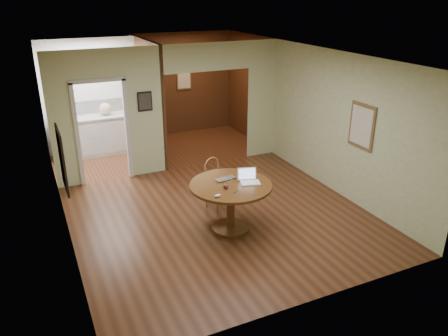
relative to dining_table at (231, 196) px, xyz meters
name	(u,v)px	position (x,y,z in m)	size (l,w,h in m)	color
floor	(222,218)	(0.04, 0.42, -0.62)	(5.00, 5.00, 0.00)	#4B2515
room_shell	(144,109)	(-0.43, 3.52, 0.67)	(5.20, 7.50, 5.00)	silver
dining_table	(231,196)	(0.00, 0.00, 0.00)	(1.33, 1.33, 0.83)	brown
chair	(215,180)	(0.11, 0.88, -0.09)	(0.51, 0.51, 0.95)	#976035
open_laptop	(249,178)	(0.30, -0.04, 0.28)	(0.36, 0.35, 0.22)	silver
closed_laptop	(227,180)	(0.01, 0.15, 0.23)	(0.35, 0.22, 0.03)	#BCBBC1
mouse	(218,196)	(-0.38, -0.35, 0.24)	(0.11, 0.06, 0.05)	silver
wine_glass	(226,186)	(-0.15, -0.12, 0.26)	(0.08, 0.08, 0.09)	white
pen	(236,192)	(-0.06, -0.30, 0.22)	(0.01, 0.01, 0.13)	#0D115C
kitchen_cabinet	(99,135)	(-1.31, 4.62, -0.15)	(2.06, 0.60, 0.94)	silver
grocery_bag	(105,109)	(-1.09, 4.62, 0.47)	(0.29, 0.25, 0.29)	beige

